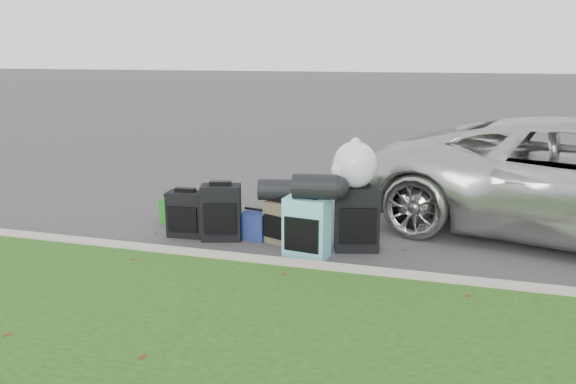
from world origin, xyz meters
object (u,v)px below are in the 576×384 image
(suitcase_large_black_left, at_px, (221,212))
(suitcase_teal, at_px, (307,228))
(suitcase_large_black_right, at_px, (357,219))
(tote_navy, at_px, (255,226))
(suitcase_small_black, at_px, (186,214))
(tote_green, at_px, (173,211))
(suitcase_olive, at_px, (281,222))

(suitcase_large_black_left, bearing_deg, suitcase_teal, -32.13)
(suitcase_large_black_right, bearing_deg, suitcase_large_black_left, 168.09)
(suitcase_large_black_right, height_order, tote_navy, suitcase_large_black_right)
(suitcase_large_black_right, bearing_deg, tote_navy, 163.10)
(tote_navy, bearing_deg, suitcase_small_black, -161.03)
(suitcase_large_black_left, xyz_separation_m, tote_navy, (0.38, 0.12, -0.17))
(suitcase_small_black, distance_m, tote_green, 0.62)
(suitcase_small_black, bearing_deg, suitcase_teal, -15.78)
(suitcase_large_black_right, bearing_deg, suitcase_olive, 165.62)
(tote_green, relative_size, tote_navy, 0.99)
(suitcase_teal, bearing_deg, tote_green, 166.52)
(suitcase_small_black, distance_m, suitcase_teal, 1.61)
(tote_navy, bearing_deg, suitcase_large_black_left, -151.92)
(suitcase_large_black_left, height_order, tote_navy, suitcase_large_black_left)
(suitcase_olive, relative_size, suitcase_teal, 0.73)
(suitcase_large_black_left, bearing_deg, tote_navy, 1.94)
(suitcase_olive, relative_size, suitcase_large_black_right, 0.67)
(suitcase_small_black, relative_size, suitcase_teal, 0.83)
(suitcase_olive, bearing_deg, suitcase_small_black, -154.42)
(suitcase_large_black_left, height_order, tote_green, suitcase_large_black_left)
(suitcase_small_black, height_order, suitcase_olive, suitcase_small_black)
(suitcase_large_black_left, relative_size, tote_navy, 2.03)
(suitcase_small_black, bearing_deg, tote_navy, 4.52)
(suitcase_olive, bearing_deg, tote_navy, -167.29)
(tote_green, bearing_deg, tote_navy, -11.86)
(suitcase_olive, bearing_deg, suitcase_teal, -22.04)
(tote_navy, bearing_deg, tote_green, 175.73)
(suitcase_large_black_left, xyz_separation_m, suitcase_teal, (1.13, -0.32, 0.00))
(suitcase_small_black, xyz_separation_m, suitcase_olive, (1.17, 0.08, -0.03))
(suitcase_small_black, height_order, tote_green, suitcase_small_black)
(suitcase_large_black_left, bearing_deg, suitcase_olive, -10.33)
(suitcase_small_black, distance_m, tote_navy, 0.85)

